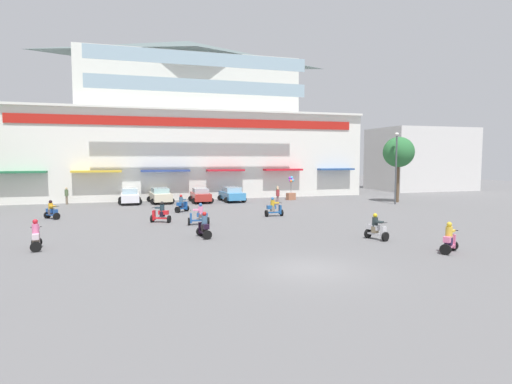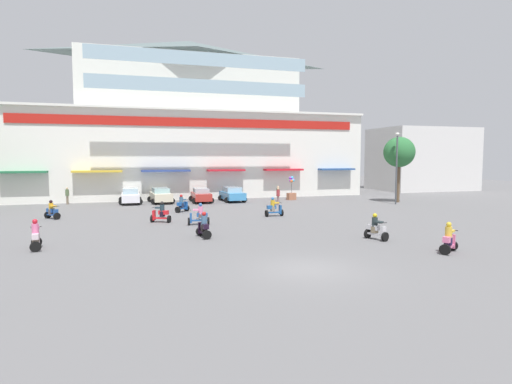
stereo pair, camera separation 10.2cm
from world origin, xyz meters
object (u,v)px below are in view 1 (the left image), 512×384
at_px(parked_car_2, 201,195).
at_px(scooter_rider_4, 376,229).
at_px(scooter_rider_8, 36,237).
at_px(scooter_rider_9, 199,216).
at_px(balloon_vendor_cart, 291,191).
at_px(scooter_rider_1, 182,205).
at_px(parked_car_0, 130,196).
at_px(scooter_rider_5, 161,214).
at_px(pedestrian_0, 278,195).
at_px(pedestrian_1, 67,195).
at_px(parked_car_1, 160,195).
at_px(scooter_rider_7, 204,227).
at_px(plaza_tree_1, 399,152).
at_px(scooter_rider_6, 52,211).
at_px(pedestrian_2, 278,193).
at_px(streetlamp_near, 396,163).
at_px(scooter_rider_2, 449,240).
at_px(parked_car_3, 232,194).
at_px(scooter_rider_3, 274,208).

height_order(parked_car_2, scooter_rider_4, scooter_rider_4).
distance_m(scooter_rider_4, scooter_rider_8, 18.05).
height_order(scooter_rider_9, balloon_vendor_cart, balloon_vendor_cart).
distance_m(parked_car_2, scooter_rider_1, 7.64).
height_order(parked_car_0, scooter_rider_5, parked_car_0).
bearing_deg(pedestrian_0, pedestrian_1, 161.85).
bearing_deg(scooter_rider_1, pedestrian_1, 138.10).
bearing_deg(parked_car_1, scooter_rider_4, -65.86).
bearing_deg(balloon_vendor_cart, pedestrian_1, 174.45).
bearing_deg(scooter_rider_7, balloon_vendor_cart, 55.69).
height_order(plaza_tree_1, scooter_rider_6, plaza_tree_1).
bearing_deg(parked_car_1, scooter_rider_8, -110.34).
bearing_deg(plaza_tree_1, scooter_rider_9, -158.55).
relative_size(scooter_rider_9, pedestrian_1, 0.90).
height_order(parked_car_0, scooter_rider_6, parked_car_0).
distance_m(pedestrian_2, streetlamp_near, 12.22).
xyz_separation_m(plaza_tree_1, parked_car_1, (-23.51, 6.37, -4.35)).
bearing_deg(scooter_rider_6, scooter_rider_5, -27.97).
bearing_deg(balloon_vendor_cart, scooter_rider_4, -99.17).
bearing_deg(scooter_rider_2, parked_car_0, 118.60).
bearing_deg(scooter_rider_6, scooter_rider_7, -47.51).
relative_size(parked_car_3, scooter_rider_5, 2.70).
height_order(parked_car_3, scooter_rider_4, parked_car_3).
relative_size(scooter_rider_7, scooter_rider_9, 1.00).
height_order(scooter_rider_1, scooter_rider_8, scooter_rider_8).
bearing_deg(scooter_rider_3, scooter_rider_9, -158.50).
xyz_separation_m(scooter_rider_4, scooter_rider_8, (-17.85, 2.68, 0.03)).
distance_m(pedestrian_1, pedestrian_2, 21.11).
relative_size(scooter_rider_9, pedestrian_2, 0.93).
xyz_separation_m(parked_car_2, scooter_rider_9, (-2.46, -14.31, -0.12)).
bearing_deg(scooter_rider_8, scooter_rider_7, 4.54).
relative_size(parked_car_1, parked_car_3, 1.05).
bearing_deg(pedestrian_2, scooter_rider_6, -161.21).
bearing_deg(scooter_rider_6, scooter_rider_1, 7.07).
bearing_deg(parked_car_3, scooter_rider_9, -111.88).
relative_size(parked_car_1, streetlamp_near, 0.61).
bearing_deg(scooter_rider_4, scooter_rider_8, 171.46).
height_order(scooter_rider_1, balloon_vendor_cart, balloon_vendor_cart).
bearing_deg(scooter_rider_8, scooter_rider_9, 30.39).
bearing_deg(pedestrian_1, parked_car_3, -7.14).
distance_m(plaza_tree_1, scooter_rider_1, 22.77).
bearing_deg(pedestrian_1, pedestrian_2, -9.14).
bearing_deg(plaza_tree_1, scooter_rider_3, -158.57).
relative_size(scooter_rider_9, pedestrian_0, 0.89).
distance_m(parked_car_0, scooter_rider_3, 16.76).
relative_size(plaza_tree_1, scooter_rider_8, 4.29).
xyz_separation_m(parked_car_1, parked_car_2, (4.01, -0.68, -0.03)).
height_order(scooter_rider_6, scooter_rider_9, scooter_rider_9).
bearing_deg(scooter_rider_1, scooter_rider_2, -60.93).
bearing_deg(scooter_rider_5, scooter_rider_4, -41.40).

